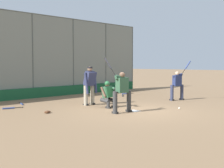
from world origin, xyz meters
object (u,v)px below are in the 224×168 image
object	(u,v)px
spare_bat_first_base_side	(123,96)
batter_on_deck	(177,85)
spare_bat_by_padding	(126,94)
fielding_glove_on_dirt	(47,112)
umpire_home	(90,84)
batter_at_plate	(122,91)
baseball_loose	(179,108)
spare_bat_near_backstop	(22,104)
catcher_behind_plate	(109,94)
spare_bat_third_base_side	(10,108)

from	to	relation	value
spare_bat_first_base_side	batter_on_deck	bearing A→B (deg)	55.68
batter_on_deck	spare_bat_by_padding	size ratio (longest dim) A/B	2.46
fielding_glove_on_dirt	spare_bat_by_padding	bearing A→B (deg)	-161.50
spare_bat_first_base_side	umpire_home	bearing A→B (deg)	-19.49
batter_at_plate	baseball_loose	world-z (taller)	batter_at_plate
umpire_home	spare_bat_near_backstop	size ratio (longest dim) A/B	2.23
catcher_behind_plate	baseball_loose	bearing A→B (deg)	121.87
spare_bat_by_padding	baseball_loose	size ratio (longest dim) A/B	11.27
umpire_home	fielding_glove_on_dirt	distance (m)	2.91
spare_bat_near_backstop	spare_bat_first_base_side	xyz separation A→B (m)	(-6.03, 1.00, -0.00)
umpire_home	batter_on_deck	distance (m)	4.77
batter_at_plate	catcher_behind_plate	xyz separation A→B (m)	(-0.69, -1.35, -0.26)
batter_at_plate	spare_bat_near_backstop	size ratio (longest dim) A/B	2.68
catcher_behind_plate	batter_on_deck	bearing A→B (deg)	168.12
batter_on_deck	fielding_glove_on_dirt	bearing A→B (deg)	-173.67
spare_bat_third_base_side	spare_bat_first_base_side	bearing A→B (deg)	-164.90
batter_on_deck	spare_bat_near_backstop	size ratio (longest dim) A/B	2.59
spare_bat_third_base_side	fielding_glove_on_dirt	size ratio (longest dim) A/B	3.06
catcher_behind_plate	spare_bat_third_base_side	bearing A→B (deg)	-44.00
batter_on_deck	baseball_loose	xyz separation A→B (m)	(2.70, 1.72, -0.78)
umpire_home	spare_bat_near_backstop	distance (m)	3.32
batter_at_plate	baseball_loose	size ratio (longest dim) A/B	28.72
spare_bat_first_base_side	baseball_loose	size ratio (longest dim) A/B	9.66
spare_bat_near_backstop	spare_bat_by_padding	xyz separation A→B (m)	(-7.05, 0.41, 0.00)
spare_bat_third_base_side	spare_bat_first_base_side	distance (m)	7.12
spare_bat_by_padding	spare_bat_third_base_side	size ratio (longest dim) A/B	0.99
batter_at_plate	fielding_glove_on_dirt	world-z (taller)	batter_at_plate
spare_bat_first_base_side	baseball_loose	xyz separation A→B (m)	(2.38, 5.16, 0.00)
batter_at_plate	spare_bat_by_padding	size ratio (longest dim) A/B	2.55
spare_bat_third_base_side	spare_bat_first_base_side	size ratio (longest dim) A/B	1.18
batter_on_deck	baseball_loose	world-z (taller)	batter_on_deck
catcher_behind_plate	spare_bat_by_padding	xyz separation A→B (m)	(-5.06, -3.26, -0.56)
batter_on_deck	spare_bat_first_base_side	bearing A→B (deg)	113.15
batter_at_plate	spare_bat_by_padding	distance (m)	7.41
spare_bat_by_padding	batter_on_deck	bearing A→B (deg)	95.84
catcher_behind_plate	spare_bat_near_backstop	bearing A→B (deg)	-63.52
spare_bat_near_backstop	umpire_home	bearing A→B (deg)	61.18
catcher_behind_plate	spare_bat_third_base_side	distance (m)	4.18
batter_on_deck	fielding_glove_on_dirt	distance (m)	7.25
catcher_behind_plate	batter_on_deck	xyz separation A→B (m)	(-4.37, 0.76, 0.22)
spare_bat_by_padding	fielding_glove_on_dirt	distance (m)	8.18
spare_bat_first_base_side	baseball_loose	bearing A→B (deg)	25.54
spare_bat_third_base_side	batter_at_plate	bearing A→B (deg)	135.98
batter_at_plate	spare_bat_third_base_side	xyz separation A→B (m)	(2.39, -4.12, -0.82)
catcher_behind_plate	spare_bat_near_backstop	xyz separation A→B (m)	(1.99, -3.67, -0.56)
umpire_home	spare_bat_third_base_side	distance (m)	3.59
spare_bat_first_base_side	fielding_glove_on_dirt	bearing A→B (deg)	-23.12
fielding_glove_on_dirt	spare_bat_first_base_side	bearing A→B (deg)	-163.42
fielding_glove_on_dirt	batter_on_deck	bearing A→B (deg)	168.56
catcher_behind_plate	baseball_loose	xyz separation A→B (m)	(-1.66, 2.48, -0.56)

